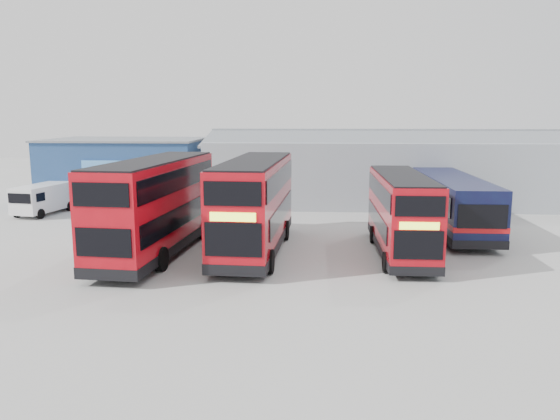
% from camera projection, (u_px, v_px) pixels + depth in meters
% --- Properties ---
extents(ground_plane, '(120.00, 120.00, 0.00)m').
position_uv_depth(ground_plane, '(286.00, 263.00, 26.41)').
color(ground_plane, '#9C9C97').
rests_on(ground_plane, ground).
extents(office_block, '(12.30, 8.32, 5.12)m').
position_uv_depth(office_block, '(127.00, 170.00, 44.55)').
color(office_block, navy).
rests_on(office_block, ground).
extents(maintenance_shed, '(30.50, 12.00, 5.89)m').
position_uv_depth(maintenance_shed, '(396.00, 169.00, 45.09)').
color(maintenance_shed, '#949BA2').
rests_on(maintenance_shed, ground).
extents(double_decker_left, '(3.73, 11.71, 4.87)m').
position_uv_depth(double_decker_left, '(156.00, 208.00, 27.60)').
color(double_decker_left, '#B40A14').
rests_on(double_decker_left, ground).
extents(double_decker_centre, '(3.34, 11.50, 4.81)m').
position_uv_depth(double_decker_centre, '(255.00, 206.00, 28.17)').
color(double_decker_centre, '#B40A14').
rests_on(double_decker_centre, ground).
extents(double_decker_right, '(2.52, 9.77, 4.12)m').
position_uv_depth(double_decker_right, '(401.00, 215.00, 27.64)').
color(double_decker_right, '#B40A14').
rests_on(double_decker_right, ground).
extents(single_decker_blue, '(3.03, 12.33, 3.33)m').
position_uv_depth(single_decker_blue, '(452.00, 204.00, 33.27)').
color(single_decker_blue, '#0C1434').
rests_on(single_decker_blue, ground).
extents(panel_van, '(2.76, 5.13, 2.13)m').
position_uv_depth(panel_van, '(43.00, 198.00, 39.00)').
color(panel_van, silver).
rests_on(panel_van, ground).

